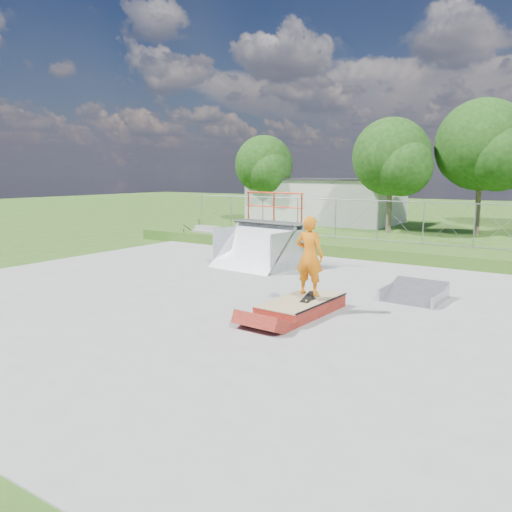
{
  "coord_description": "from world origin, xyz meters",
  "views": [
    {
      "loc": [
        7.61,
        -10.78,
        3.46
      ],
      "look_at": [
        -0.22,
        1.1,
        1.1
      ],
      "focal_mm": 35.0,
      "sensor_mm": 36.0,
      "label": 1
    }
  ],
  "objects_px": {
    "flat_bank_ramp": "(414,293)",
    "skater": "(309,259)",
    "grind_box": "(301,307)",
    "quarter_pipe": "(255,231)"
  },
  "relations": [
    {
      "from": "flat_bank_ramp",
      "to": "skater",
      "type": "height_order",
      "value": "skater"
    },
    {
      "from": "flat_bank_ramp",
      "to": "skater",
      "type": "xyz_separation_m",
      "value": [
        -1.83,
        -2.7,
        1.17
      ]
    },
    {
      "from": "grind_box",
      "to": "flat_bank_ramp",
      "type": "distance_m",
      "value": 3.45
    },
    {
      "from": "quarter_pipe",
      "to": "flat_bank_ramp",
      "type": "height_order",
      "value": "quarter_pipe"
    },
    {
      "from": "quarter_pipe",
      "to": "skater",
      "type": "bearing_deg",
      "value": -38.48
    },
    {
      "from": "grind_box",
      "to": "skater",
      "type": "distance_m",
      "value": 1.22
    },
    {
      "from": "grind_box",
      "to": "skater",
      "type": "relative_size",
      "value": 1.3
    },
    {
      "from": "quarter_pipe",
      "to": "flat_bank_ramp",
      "type": "bearing_deg",
      "value": -9.04
    },
    {
      "from": "skater",
      "to": "grind_box",
      "type": "bearing_deg",
      "value": 47.81
    },
    {
      "from": "grind_box",
      "to": "quarter_pipe",
      "type": "bearing_deg",
      "value": 137.32
    }
  ]
}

